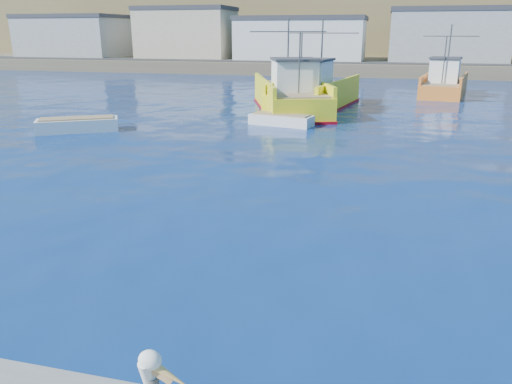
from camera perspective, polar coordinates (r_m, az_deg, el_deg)
ground at (r=10.63m, az=-1.52°, el=-13.95°), size 260.00×260.00×0.00m
far_shore at (r=117.95m, az=13.96°, el=19.04°), size 200.00×81.00×24.00m
trawler_yellow_a at (r=37.27m, az=3.95°, el=10.90°), size 8.09×13.07×6.66m
trawler_yellow_b at (r=38.60m, az=6.69°, el=11.01°), size 6.03×12.18×6.56m
boat_orange at (r=49.37m, az=20.70°, el=11.50°), size 5.06×9.63×6.19m
skiff_left at (r=31.27m, az=-19.71°, el=7.11°), size 4.75×3.66×0.99m
skiff_mid at (r=31.53m, az=2.90°, el=8.13°), size 4.17×2.21×0.86m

